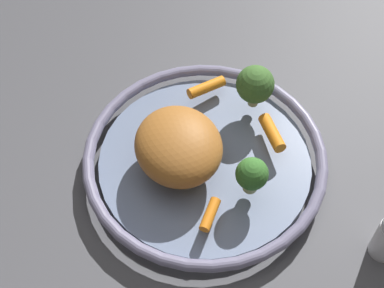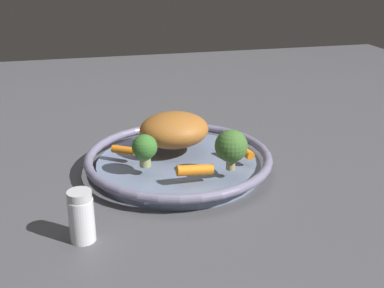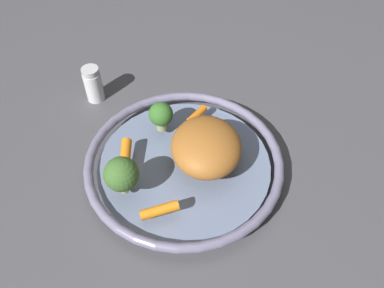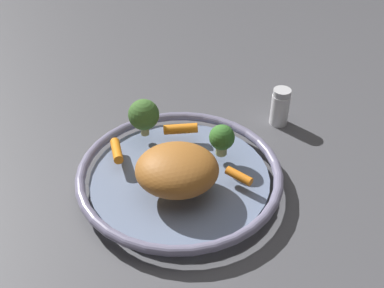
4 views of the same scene
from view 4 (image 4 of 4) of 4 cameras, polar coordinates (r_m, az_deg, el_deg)
ground_plane at (r=0.82m, az=-1.48°, el=-4.99°), size 2.17×2.17×0.00m
serving_bowl at (r=0.80m, az=-1.50°, el=-3.95°), size 0.35×0.35×0.04m
roast_chicken_piece at (r=0.74m, az=-2.02°, el=-3.09°), size 0.14×0.13×0.06m
baby_carrot_center at (r=0.86m, az=-1.37°, el=1.85°), size 0.06×0.02×0.02m
baby_carrot_near_rim at (r=0.82m, az=-9.11°, el=-0.79°), size 0.04×0.06×0.02m
baby_carrot_right at (r=0.77m, az=5.71°, el=-3.88°), size 0.05×0.04×0.02m
broccoli_floret_edge at (r=0.80m, az=3.64°, el=0.70°), size 0.04×0.04×0.06m
broccoli_floret_small at (r=0.85m, az=-5.86°, el=3.51°), size 0.06×0.06×0.07m
salt_shaker at (r=0.95m, az=10.61°, el=4.43°), size 0.04×0.04×0.08m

